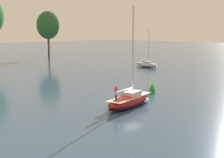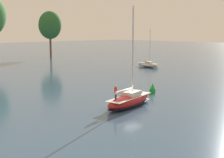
{
  "view_description": "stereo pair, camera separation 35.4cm",
  "coord_description": "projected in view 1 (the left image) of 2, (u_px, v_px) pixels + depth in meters",
  "views": [
    {
      "loc": [
        -27.24,
        -24.44,
        8.99
      ],
      "look_at": [
        0.0,
        3.0,
        2.99
      ],
      "focal_mm": 50.0,
      "sensor_mm": 36.0,
      "label": 1
    },
    {
      "loc": [
        -26.99,
        -24.69,
        8.99
      ],
      "look_at": [
        0.0,
        3.0,
        2.99
      ],
      "focal_mm": 50.0,
      "sensor_mm": 36.0,
      "label": 2
    }
  ],
  "objects": [
    {
      "name": "tree_shore_left",
      "position": [
        48.0,
        25.0,
        102.39
      ],
      "size": [
        7.46,
        7.46,
        15.35
      ],
      "color": "brown",
      "rests_on": "ground"
    },
    {
      "name": "channel_buoy",
      "position": [
        152.0,
        89.0,
        45.3
      ],
      "size": [
        0.88,
        0.88,
        1.63
      ],
      "color": "green",
      "rests_on": "ground"
    },
    {
      "name": "sailboat_moored_far_slip",
      "position": [
        147.0,
        65.0,
        77.59
      ],
      "size": [
        2.7,
        7.06,
        9.48
      ],
      "color": "white",
      "rests_on": "ground"
    },
    {
      "name": "sailboat_main",
      "position": [
        130.0,
        100.0,
        37.38
      ],
      "size": [
        8.93,
        4.09,
        11.85
      ],
      "color": "maroon",
      "rests_on": "ground"
    },
    {
      "name": "ground_plane",
      "position": [
        130.0,
        106.0,
        37.49
      ],
      "size": [
        400.0,
        400.0,
        0.0
      ],
      "primitive_type": "plane",
      "color": "#385675"
    }
  ]
}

